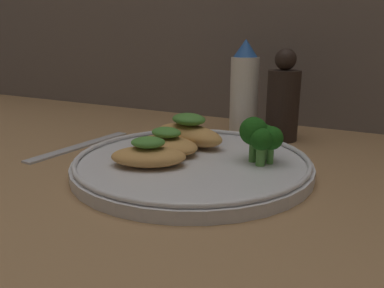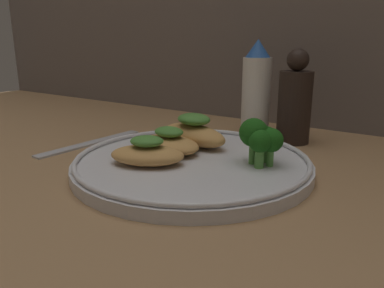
{
  "view_description": "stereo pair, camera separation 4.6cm",
  "coord_description": "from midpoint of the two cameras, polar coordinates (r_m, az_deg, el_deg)",
  "views": [
    {
      "loc": [
        21.22,
        -38.98,
        15.78
      ],
      "look_at": [
        0.0,
        0.0,
        3.4
      ],
      "focal_mm": 35.0,
      "sensor_mm": 36.0,
      "label": 1
    },
    {
      "loc": [
        25.14,
        -36.57,
        15.78
      ],
      "look_at": [
        0.0,
        0.0,
        3.4
      ],
      "focal_mm": 35.0,
      "sensor_mm": 36.0,
      "label": 2
    }
  ],
  "objects": [
    {
      "name": "ground_plane",
      "position": [
        0.47,
        -2.8,
        -4.6
      ],
      "size": [
        180.0,
        180.0,
        1.0
      ],
      "primitive_type": "cube",
      "color": "#936D47"
    },
    {
      "name": "grilled_meat_front",
      "position": [
        0.45,
        -9.6,
        -1.65
      ],
      "size": [
        10.36,
        8.7,
        3.47
      ],
      "color": "tan",
      "rests_on": "plate"
    },
    {
      "name": "fork",
      "position": [
        0.6,
        -18.76,
        -0.2
      ],
      "size": [
        2.74,
        19.03,
        0.6
      ],
      "color": "#B2B2B7",
      "rests_on": "ground_plane"
    },
    {
      "name": "broccoli_bunch",
      "position": [
        0.45,
        7.49,
        1.23
      ],
      "size": [
        5.24,
        5.02,
        5.57
      ],
      "color": "#569942",
      "rests_on": "plate"
    },
    {
      "name": "grilled_meat_back",
      "position": [
        0.53,
        -3.0,
        1.78
      ],
      "size": [
        12.36,
        7.7,
        4.48
      ],
      "color": "tan",
      "rests_on": "plate"
    },
    {
      "name": "pepper_grinder",
      "position": [
        0.61,
        11.61,
        6.46
      ],
      "size": [
        5.16,
        5.16,
        14.55
      ],
      "color": "black",
      "rests_on": "ground_plane"
    },
    {
      "name": "sauce_bottle",
      "position": [
        0.63,
        5.89,
        8.1
      ],
      "size": [
        4.67,
        4.67,
        15.94
      ],
      "color": "white",
      "rests_on": "ground_plane"
    },
    {
      "name": "grilled_meat_middle",
      "position": [
        0.49,
        -6.58,
        0.04
      ],
      "size": [
        9.9,
        7.26,
        3.43
      ],
      "color": "tan",
      "rests_on": "plate"
    },
    {
      "name": "plate",
      "position": [
        0.47,
        -2.82,
        -2.89
      ],
      "size": [
        29.49,
        29.49,
        2.0
      ],
      "color": "silver",
      "rests_on": "ground_plane"
    }
  ]
}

